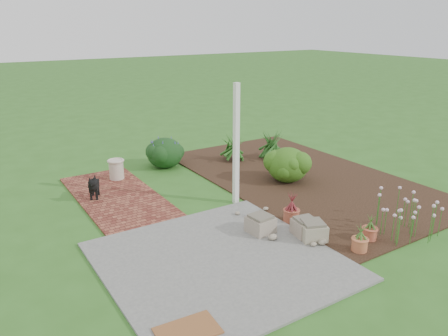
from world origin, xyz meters
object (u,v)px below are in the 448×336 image
stone_trough_near (305,228)px  cream_ceramic_urn (116,170)px  evergreen_shrub (288,164)px  black_dog (94,185)px

stone_trough_near → cream_ceramic_urn: 4.94m
cream_ceramic_urn → evergreen_shrub: 4.07m
stone_trough_near → cream_ceramic_urn: (-1.81, 4.60, 0.10)m
stone_trough_near → evergreen_shrub: (1.56, 2.33, 0.27)m
stone_trough_near → black_dog: 4.50m
stone_trough_near → black_dog: black_dog is taller
black_dog → evergreen_shrub: 4.40m
evergreen_shrub → black_dog: bearing=162.6°
stone_trough_near → evergreen_shrub: 2.82m
cream_ceramic_urn → evergreen_shrub: bearing=-33.9°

